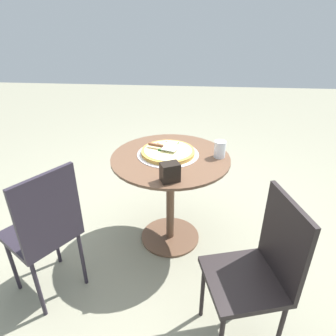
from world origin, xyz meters
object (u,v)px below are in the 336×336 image
pizza_server (162,147)px  pizza_on_tray (168,152)px  patio_table (170,182)px  patio_chair_near (45,228)px  napkin_dispenser (170,172)px  patio_chair_far (260,267)px  drinking_cup (220,149)px

pizza_server → pizza_on_tray: bearing=-96.8°
patio_table → patio_chair_near: bearing=130.4°
napkin_dispenser → patio_chair_far: bearing=112.7°
drinking_cup → patio_chair_far: 0.84m
pizza_server → patio_chair_far: 1.01m
drinking_cup → patio_chair_far: bearing=-168.3°
patio_table → patio_chair_near: 0.88m
pizza_server → patio_chair_near: size_ratio=0.24×
pizza_on_tray → patio_chair_near: bearing=133.2°
napkin_dispenser → patio_chair_near: size_ratio=0.13×
pizza_server → patio_table: bearing=-127.1°
pizza_on_tray → drinking_cup: (-0.01, -0.35, 0.04)m
patio_chair_near → patio_chair_far: patio_chair_near is taller
pizza_on_tray → napkin_dispenser: napkin_dispenser is taller
patio_chair_far → patio_chair_near: bearing=81.0°
patio_table → napkin_dispenser: (-0.32, -0.02, 0.25)m
pizza_server → patio_chair_far: size_ratio=0.24×
napkin_dispenser → patio_chair_far: size_ratio=0.13×
pizza_server → drinking_cup: 0.39m
patio_chair_near → pizza_on_tray: bearing=-46.8°
drinking_cup → patio_chair_near: (-0.60, 1.00, -0.25)m
drinking_cup → pizza_server: bearing=87.5°
patio_table → pizza_on_tray: (0.04, 0.02, 0.21)m
patio_table → patio_chair_near: patio_chair_near is taller
pizza_server → drinking_cup: bearing=-92.5°
patio_table → napkin_dispenser: size_ratio=7.15×
patio_table → patio_chair_near: (-0.57, 0.67, 0.01)m
patio_chair_near → patio_chair_far: size_ratio=1.02×
patio_chair_far → napkin_dispenser: bearing=47.2°
napkin_dispenser → drinking_cup: bearing=-156.7°
patio_chair_near → patio_chair_far: 1.18m
patio_table → pizza_on_tray: bearing=26.7°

